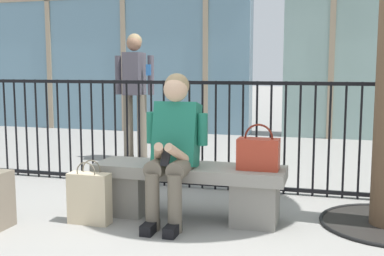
# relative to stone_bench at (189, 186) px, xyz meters

# --- Properties ---
(ground_plane) EXTENTS (60.00, 60.00, 0.00)m
(ground_plane) POSITION_rel_stone_bench_xyz_m (0.00, 0.00, -0.27)
(ground_plane) COLOR gray
(stone_bench) EXTENTS (1.60, 0.44, 0.45)m
(stone_bench) POSITION_rel_stone_bench_xyz_m (0.00, 0.00, 0.00)
(stone_bench) COLOR gray
(stone_bench) RESTS_ON ground
(seated_person_with_phone) EXTENTS (0.52, 0.66, 1.21)m
(seated_person_with_phone) POSITION_rel_stone_bench_xyz_m (-0.09, -0.13, 0.38)
(seated_person_with_phone) COLOR #6B6051
(seated_person_with_phone) RESTS_ON ground
(handbag_on_bench) EXTENTS (0.33, 0.17, 0.37)m
(handbag_on_bench) POSITION_rel_stone_bench_xyz_m (0.58, -0.01, 0.31)
(handbag_on_bench) COLOR #B23823
(handbag_on_bench) RESTS_ON stone_bench
(shopping_bag) EXTENTS (0.34, 0.13, 0.52)m
(shopping_bag) POSITION_rel_stone_bench_xyz_m (-0.73, -0.36, -0.06)
(shopping_bag) COLOR beige
(shopping_bag) RESTS_ON ground
(bystander_at_railing) EXTENTS (0.55, 0.40, 1.71)m
(bystander_at_railing) POSITION_rel_stone_bench_xyz_m (-1.40, 2.21, 0.73)
(bystander_at_railing) COLOR #6B6051
(bystander_at_railing) RESTS_ON ground
(plaza_railing) EXTENTS (7.04, 0.04, 1.13)m
(plaza_railing) POSITION_rel_stone_bench_xyz_m (0.00, 0.98, 0.30)
(plaza_railing) COLOR black
(plaza_railing) RESTS_ON ground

